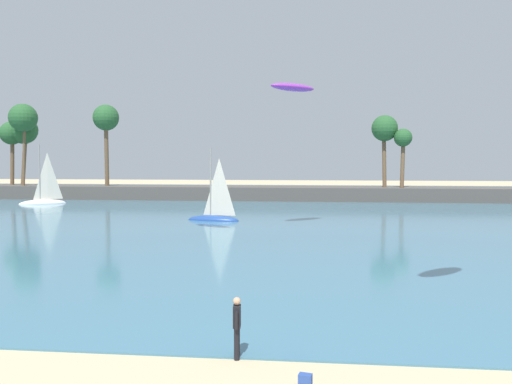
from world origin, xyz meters
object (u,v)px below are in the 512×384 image
(sailboat_near_shore, at_px, (44,198))
(sailboat_mid_bay, at_px, (214,213))
(kite_aloft_drifting_left, at_px, (293,87))
(person_at_waterline, at_px, (237,326))
(backpack_by_trailer, at_px, (305,384))

(sailboat_near_shore, bearing_deg, sailboat_mid_bay, -32.04)
(kite_aloft_drifting_left, bearing_deg, sailboat_mid_bay, 105.59)
(person_at_waterline, height_order, sailboat_near_shore, sailboat_near_shore)
(backpack_by_trailer, height_order, sailboat_near_shore, sailboat_near_shore)
(backpack_by_trailer, relative_size, kite_aloft_drifting_left, 0.11)
(sailboat_near_shore, height_order, sailboat_mid_bay, sailboat_near_shore)
(sailboat_mid_bay, xyz_separation_m, kite_aloft_drifting_left, (6.89, -4.52, 10.09))
(backpack_by_trailer, xyz_separation_m, sailboat_mid_bay, (-8.20, 32.31, 0.46))
(person_at_waterline, relative_size, kite_aloft_drifting_left, 0.41)
(person_at_waterline, bearing_deg, sailboat_mid_bay, 101.78)
(backpack_by_trailer, relative_size, sailboat_mid_bay, 0.07)
(person_at_waterline, bearing_deg, sailboat_near_shore, 123.48)
(sailboat_near_shore, relative_size, kite_aloft_drifting_left, 1.90)
(person_at_waterline, height_order, kite_aloft_drifting_left, kite_aloft_drifting_left)
(person_at_waterline, relative_size, sailboat_near_shore, 0.22)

